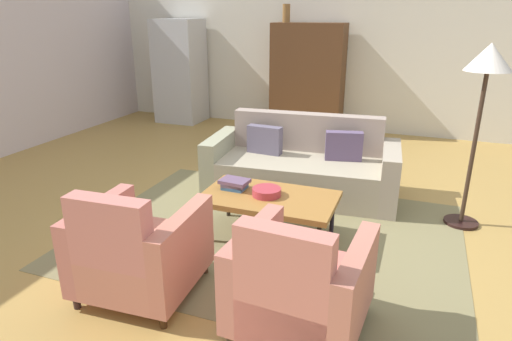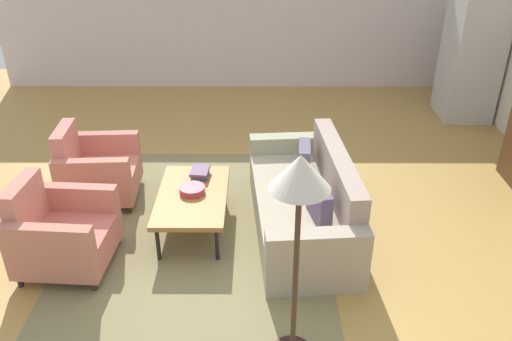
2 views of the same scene
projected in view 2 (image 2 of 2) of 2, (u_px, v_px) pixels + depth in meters
ground_plane at (218, 240)px, 5.33m from camera, size 11.11×11.11×0.00m
wall_left at (234, 5)px, 8.71m from camera, size 0.12×8.01×2.80m
area_rug at (199, 227)px, 5.52m from camera, size 3.40×2.60×0.01m
couch at (308, 204)px, 5.39m from camera, size 2.17×1.06×0.86m
coffee_table at (192, 197)px, 5.34m from camera, size 1.20×0.70×0.41m
armchair_left at (94, 171)px, 5.88m from camera, size 0.84×0.84×0.88m
armchair_right at (59, 234)px, 4.84m from camera, size 0.85×0.85×0.88m
fruit_bowl at (192, 190)px, 5.32m from camera, size 0.26×0.26×0.07m
book_stack at (200, 173)px, 5.61m from camera, size 0.28×0.21×0.09m
refrigerator at (471, 57)px, 7.76m from camera, size 0.80×0.73×1.85m
floor_lamp at (299, 193)px, 3.35m from camera, size 0.40×0.40×1.72m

